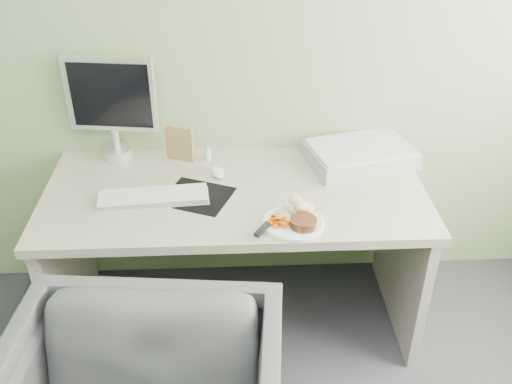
{
  "coord_description": "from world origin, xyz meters",
  "views": [
    {
      "loc": [
        -0.0,
        -0.4,
        2.01
      ],
      "look_at": [
        0.08,
        1.5,
        0.8
      ],
      "focal_mm": 40.0,
      "sensor_mm": 36.0,
      "label": 1
    }
  ],
  "objects_px": {
    "scanner": "(360,155)",
    "monitor": "(112,103)",
    "plate": "(293,223)",
    "desk": "(236,225)"
  },
  "relations": [
    {
      "from": "plate",
      "to": "monitor",
      "type": "distance_m",
      "value": 0.98
    },
    {
      "from": "plate",
      "to": "monitor",
      "type": "height_order",
      "value": "monitor"
    },
    {
      "from": "desk",
      "to": "plate",
      "type": "relative_size",
      "value": 6.69
    },
    {
      "from": "desk",
      "to": "plate",
      "type": "height_order",
      "value": "plate"
    },
    {
      "from": "plate",
      "to": "monitor",
      "type": "bearing_deg",
      "value": 142.88
    },
    {
      "from": "scanner",
      "to": "monitor",
      "type": "distance_m",
      "value": 1.13
    },
    {
      "from": "scanner",
      "to": "plate",
      "type": "bearing_deg",
      "value": -141.15
    },
    {
      "from": "desk",
      "to": "plate",
      "type": "distance_m",
      "value": 0.39
    },
    {
      "from": "scanner",
      "to": "monitor",
      "type": "bearing_deg",
      "value": 160.46
    },
    {
      "from": "plate",
      "to": "desk",
      "type": "bearing_deg",
      "value": 130.73
    }
  ]
}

